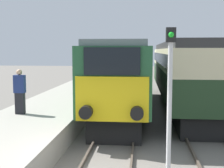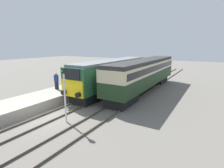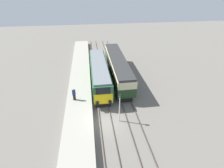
{
  "view_description": "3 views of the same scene",
  "coord_description": "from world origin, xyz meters",
  "px_view_note": "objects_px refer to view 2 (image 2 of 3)",
  "views": [
    {
      "loc": [
        1.02,
        -7.65,
        3.4
      ],
      "look_at": [
        0.0,
        2.72,
        2.28
      ],
      "focal_mm": 50.0,
      "sensor_mm": 36.0,
      "label": 1
    },
    {
      "loc": [
        10.68,
        -8.38,
        5.48
      ],
      "look_at": [
        1.7,
        6.72,
        1.6
      ],
      "focal_mm": 28.0,
      "sensor_mm": 36.0,
      "label": 2
    },
    {
      "loc": [
        -1.5,
        -16.22,
        15.05
      ],
      "look_at": [
        1.7,
        6.72,
        1.6
      ],
      "focal_mm": 28.0,
      "sensor_mm": 36.0,
      "label": 3
    }
  ],
  "objects_px": {
    "locomotive": "(113,74)",
    "signal_post": "(65,91)",
    "passenger_carriage": "(145,72)",
    "person_on_platform": "(56,81)"
  },
  "relations": [
    {
      "from": "locomotive",
      "to": "passenger_carriage",
      "type": "bearing_deg",
      "value": 29.13
    },
    {
      "from": "locomotive",
      "to": "signal_post",
      "type": "xyz_separation_m",
      "value": [
        1.7,
        -9.62,
        0.22
      ]
    },
    {
      "from": "locomotive",
      "to": "signal_post",
      "type": "height_order",
      "value": "signal_post"
    },
    {
      "from": "passenger_carriage",
      "to": "person_on_platform",
      "type": "distance_m",
      "value": 10.32
    },
    {
      "from": "person_on_platform",
      "to": "signal_post",
      "type": "bearing_deg",
      "value": -37.15
    },
    {
      "from": "signal_post",
      "to": "locomotive",
      "type": "bearing_deg",
      "value": 100.02
    },
    {
      "from": "locomotive",
      "to": "person_on_platform",
      "type": "height_order",
      "value": "locomotive"
    },
    {
      "from": "locomotive",
      "to": "person_on_platform",
      "type": "relative_size",
      "value": 8.05
    },
    {
      "from": "passenger_carriage",
      "to": "signal_post",
      "type": "xyz_separation_m",
      "value": [
        -1.7,
        -11.51,
        0.03
      ]
    },
    {
      "from": "person_on_platform",
      "to": "locomotive",
      "type": "bearing_deg",
      "value": 53.88
    }
  ]
}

